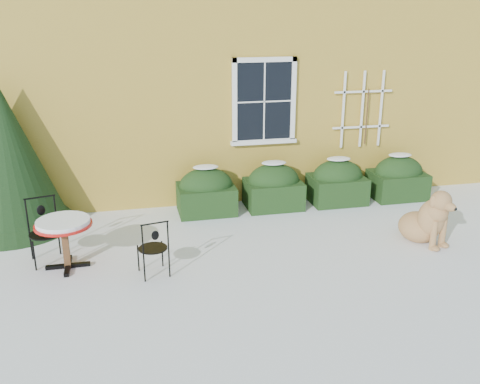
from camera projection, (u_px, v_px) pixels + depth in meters
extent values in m
plane|color=white|center=(255.00, 272.00, 7.78)|extent=(80.00, 80.00, 0.00)
cube|color=gold|center=(187.00, 35.00, 13.25)|extent=(12.00, 8.00, 6.00)
cube|color=black|center=(264.00, 101.00, 10.05)|extent=(1.05, 0.03, 1.45)
cube|color=white|center=(265.00, 60.00, 9.79)|extent=(1.23, 0.06, 0.09)
cube|color=white|center=(264.00, 141.00, 10.29)|extent=(1.23, 0.06, 0.09)
cube|color=white|center=(235.00, 103.00, 9.92)|extent=(0.09, 0.06, 1.63)
cube|color=white|center=(293.00, 100.00, 10.15)|extent=(0.09, 0.06, 1.63)
cube|color=white|center=(264.00, 102.00, 10.03)|extent=(0.02, 0.02, 1.45)
cube|color=white|center=(264.00, 102.00, 10.03)|extent=(1.05, 0.02, 0.02)
cube|color=white|center=(264.00, 142.00, 10.29)|extent=(1.29, 0.14, 0.07)
cube|color=white|center=(343.00, 110.00, 10.43)|extent=(0.04, 0.03, 1.50)
cube|color=white|center=(362.00, 109.00, 10.51)|extent=(0.04, 0.03, 1.50)
cube|color=white|center=(381.00, 109.00, 10.59)|extent=(0.04, 0.03, 1.50)
cube|color=white|center=(361.00, 127.00, 10.63)|extent=(1.20, 0.03, 0.04)
cube|color=white|center=(364.00, 91.00, 10.40)|extent=(1.20, 0.03, 0.04)
cylinder|color=#472D19|center=(367.00, 117.00, 10.56)|extent=(0.02, 0.02, 1.10)
cube|color=black|center=(206.00, 199.00, 9.98)|extent=(1.05, 0.80, 0.52)
ellipsoid|color=black|center=(206.00, 186.00, 9.90)|extent=(1.00, 0.72, 0.67)
ellipsoid|color=white|center=(206.00, 167.00, 9.78)|extent=(0.47, 0.32, 0.06)
cube|color=black|center=(273.00, 194.00, 10.25)|extent=(1.05, 0.80, 0.52)
ellipsoid|color=black|center=(274.00, 181.00, 10.16)|extent=(1.00, 0.72, 0.67)
ellipsoid|color=white|center=(274.00, 163.00, 10.05)|extent=(0.47, 0.32, 0.06)
cube|color=black|center=(337.00, 189.00, 10.52)|extent=(1.05, 0.80, 0.52)
ellipsoid|color=black|center=(338.00, 177.00, 10.43)|extent=(1.00, 0.72, 0.67)
ellipsoid|color=white|center=(339.00, 159.00, 10.31)|extent=(0.47, 0.32, 0.06)
cube|color=black|center=(397.00, 185.00, 10.78)|extent=(1.05, 0.80, 0.52)
ellipsoid|color=black|center=(398.00, 172.00, 10.70)|extent=(1.00, 0.72, 0.67)
ellipsoid|color=white|center=(400.00, 155.00, 10.58)|extent=(0.47, 0.32, 0.06)
cone|color=black|center=(10.00, 193.00, 9.22)|extent=(2.16, 2.16, 1.25)
cone|color=black|center=(4.00, 154.00, 9.00)|extent=(1.93, 1.93, 2.61)
cube|color=black|center=(68.00, 266.00, 7.91)|extent=(0.64, 0.07, 0.05)
cube|color=black|center=(68.00, 266.00, 7.91)|extent=(0.07, 0.64, 0.05)
cube|color=brown|center=(66.00, 246.00, 7.81)|extent=(0.09, 0.09, 0.68)
cylinder|color=red|center=(63.00, 225.00, 7.70)|extent=(0.82, 0.82, 0.04)
cylinder|color=white|center=(63.00, 222.00, 7.68)|extent=(0.76, 0.76, 0.06)
cylinder|color=black|center=(162.00, 254.00, 7.90)|extent=(0.02, 0.02, 0.41)
cylinder|color=black|center=(138.00, 258.00, 7.76)|extent=(0.02, 0.02, 0.41)
cylinder|color=black|center=(169.00, 264.00, 7.58)|extent=(0.02, 0.02, 0.41)
cylinder|color=black|center=(144.00, 269.00, 7.45)|extent=(0.02, 0.02, 0.41)
cylinder|color=black|center=(153.00, 248.00, 7.61)|extent=(0.41, 0.41, 0.02)
cylinder|color=black|center=(168.00, 236.00, 7.44)|extent=(0.02, 0.02, 0.45)
cylinder|color=black|center=(143.00, 241.00, 7.31)|extent=(0.02, 0.02, 0.45)
cylinder|color=black|center=(155.00, 223.00, 7.30)|extent=(0.39, 0.10, 0.02)
ellipsoid|color=black|center=(155.00, 235.00, 7.36)|extent=(0.11, 0.05, 0.14)
cylinder|color=black|center=(34.00, 256.00, 7.76)|extent=(0.02, 0.02, 0.46)
cylinder|color=black|center=(64.00, 251.00, 7.93)|extent=(0.02, 0.02, 0.46)
cylinder|color=black|center=(31.00, 245.00, 8.11)|extent=(0.02, 0.02, 0.46)
cylinder|color=black|center=(59.00, 240.00, 8.28)|extent=(0.02, 0.02, 0.46)
cylinder|color=black|center=(45.00, 234.00, 7.95)|extent=(0.47, 0.47, 0.02)
cylinder|color=black|center=(27.00, 216.00, 7.95)|extent=(0.02, 0.02, 0.51)
cylinder|color=black|center=(56.00, 211.00, 8.12)|extent=(0.02, 0.02, 0.51)
cylinder|color=black|center=(39.00, 197.00, 7.95)|extent=(0.44, 0.13, 0.02)
ellipsoid|color=black|center=(41.00, 210.00, 8.02)|extent=(0.13, 0.06, 0.16)
ellipsoid|color=tan|center=(418.00, 227.00, 8.80)|extent=(0.82, 0.85, 0.50)
ellipsoid|color=tan|center=(431.00, 218.00, 8.54)|extent=(0.59, 0.56, 0.62)
sphere|color=tan|center=(436.00, 212.00, 8.45)|extent=(0.39, 0.39, 0.39)
cylinder|color=tan|center=(434.00, 235.00, 8.43)|extent=(0.10, 0.10, 0.50)
cylinder|color=tan|center=(443.00, 232.00, 8.54)|extent=(0.10, 0.10, 0.50)
ellipsoid|color=tan|center=(435.00, 248.00, 8.45)|extent=(0.14, 0.18, 0.08)
ellipsoid|color=tan|center=(444.00, 245.00, 8.56)|extent=(0.14, 0.18, 0.08)
cylinder|color=tan|center=(437.00, 208.00, 8.41)|extent=(0.31, 0.34, 0.27)
sphere|color=tan|center=(441.00, 201.00, 8.33)|extent=(0.33, 0.33, 0.33)
ellipsoid|color=tan|center=(449.00, 207.00, 8.22)|extent=(0.23, 0.29, 0.14)
sphere|color=black|center=(455.00, 209.00, 8.13)|extent=(0.06, 0.06, 0.06)
ellipsoid|color=tan|center=(433.00, 202.00, 8.29)|extent=(0.11, 0.13, 0.21)
ellipsoid|color=tan|center=(445.00, 199.00, 8.43)|extent=(0.11, 0.13, 0.21)
cylinder|color=tan|center=(414.00, 228.00, 9.15)|extent=(0.36, 0.32, 0.09)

